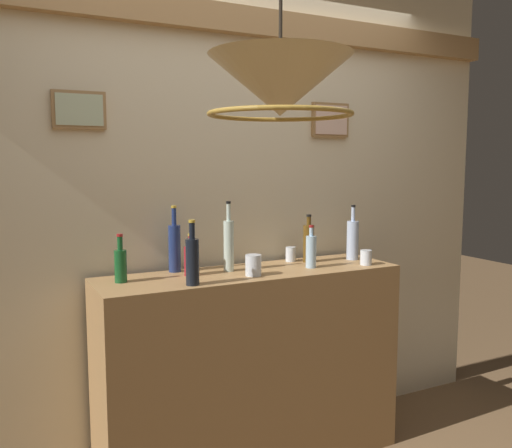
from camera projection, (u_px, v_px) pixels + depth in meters
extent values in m
cube|color=beige|center=(227.00, 206.00, 3.01)|extent=(3.56, 0.08, 2.68)
cube|color=#9E7547|center=(231.00, 20.00, 2.84)|extent=(3.56, 0.10, 0.14)
cube|color=#9E7547|center=(79.00, 110.00, 2.56)|extent=(0.25, 0.03, 0.18)
cube|color=#B6C39E|center=(80.00, 110.00, 2.54)|extent=(0.22, 0.01, 0.15)
cube|color=#9E7547|center=(330.00, 120.00, 3.20)|extent=(0.25, 0.03, 0.20)
cube|color=beige|center=(331.00, 120.00, 3.18)|extent=(0.22, 0.01, 0.17)
cube|color=#9E7547|center=(252.00, 368.00, 2.84)|extent=(1.58, 0.44, 1.02)
cylinder|color=navy|center=(175.00, 249.00, 2.76)|extent=(0.06, 0.06, 0.24)
cylinder|color=navy|center=(174.00, 217.00, 2.74)|extent=(0.02, 0.02, 0.09)
cylinder|color=#B7932D|center=(174.00, 207.00, 2.74)|extent=(0.03, 0.03, 0.01)
cylinder|color=silver|center=(229.00, 246.00, 2.77)|extent=(0.05, 0.05, 0.26)
cylinder|color=silver|center=(228.00, 212.00, 2.75)|extent=(0.02, 0.02, 0.09)
cylinder|color=black|center=(228.00, 202.00, 2.75)|extent=(0.02, 0.02, 0.01)
cylinder|color=#583C14|center=(309.00, 244.00, 3.03)|extent=(0.06, 0.06, 0.21)
cylinder|color=#583C14|center=(309.00, 221.00, 3.01)|extent=(0.02, 0.02, 0.05)
cylinder|color=black|center=(309.00, 216.00, 3.01)|extent=(0.03, 0.03, 0.01)
cylinder|color=#185326|center=(121.00, 266.00, 2.52)|extent=(0.06, 0.06, 0.15)
cylinder|color=#185326|center=(120.00, 243.00, 2.51)|extent=(0.02, 0.02, 0.06)
cylinder|color=maroon|center=(120.00, 235.00, 2.51)|extent=(0.03, 0.03, 0.01)
cylinder|color=#A4C5DA|center=(311.00, 252.00, 2.87)|extent=(0.06, 0.06, 0.17)
cylinder|color=#A4C5DA|center=(311.00, 232.00, 2.86)|extent=(0.02, 0.02, 0.05)
cylinder|color=maroon|center=(311.00, 226.00, 2.85)|extent=(0.02, 0.02, 0.01)
cylinder|color=black|center=(192.00, 262.00, 2.47)|extent=(0.06, 0.06, 0.21)
cylinder|color=black|center=(192.00, 231.00, 2.45)|extent=(0.03, 0.03, 0.08)
cylinder|color=#B7932D|center=(192.00, 221.00, 2.44)|extent=(0.03, 0.03, 0.01)
cylinder|color=#AABCD9|center=(353.00, 240.00, 3.11)|extent=(0.07, 0.07, 0.22)
cylinder|color=#AABCD9|center=(353.00, 214.00, 3.09)|extent=(0.02, 0.02, 0.08)
cylinder|color=black|center=(353.00, 206.00, 3.08)|extent=(0.02, 0.02, 0.01)
cylinder|color=maroon|center=(190.00, 261.00, 2.68)|extent=(0.06, 0.06, 0.14)
cylinder|color=maroon|center=(190.00, 241.00, 2.67)|extent=(0.02, 0.02, 0.05)
cylinder|color=#B7932D|center=(190.00, 235.00, 2.66)|extent=(0.02, 0.02, 0.01)
cylinder|color=silver|center=(291.00, 254.00, 3.05)|extent=(0.06, 0.06, 0.08)
cylinder|color=silver|center=(253.00, 265.00, 2.68)|extent=(0.08, 0.08, 0.10)
cylinder|color=silver|center=(366.00, 257.00, 2.95)|extent=(0.06, 0.06, 0.08)
cone|color=beige|center=(280.00, 85.00, 1.80)|extent=(0.48, 0.48, 0.20)
torus|color=#AD8433|center=(280.00, 114.00, 1.81)|extent=(0.49, 0.49, 0.02)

